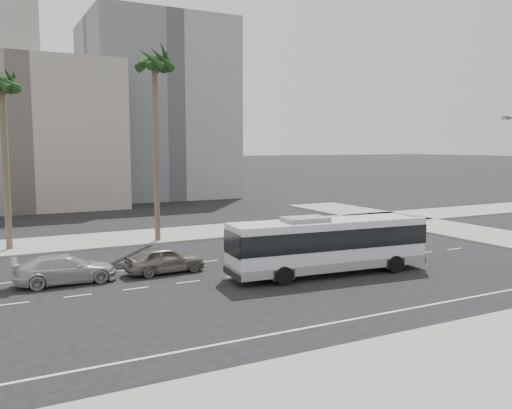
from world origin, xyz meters
TOP-DOWN VIEW (x-y plane):
  - ground at (0.00, 0.00)m, footprint 700.00×700.00m
  - sidewalk_north at (0.00, 15.50)m, footprint 120.00×7.00m
  - sidewalk_south at (0.00, -15.50)m, footprint 120.00×7.00m
  - midrise_beige_west at (-12.00, 45.00)m, footprint 24.00×18.00m
  - midrise_gray_center at (8.00, 52.00)m, footprint 20.00×20.00m
  - civic_tower at (-2.00, 250.00)m, footprint 42.00×42.00m
  - highrise_right at (45.00, 230.00)m, footprint 26.00×26.00m
  - highrise_far at (70.00, 260.00)m, footprint 22.00×22.00m
  - city_bus at (2.14, -2.02)m, footprint 12.46×3.74m
  - car_a at (-6.46, 2.83)m, footprint 2.15×4.87m
  - car_b at (-12.16, 2.98)m, footprint 2.25×5.53m
  - palm_near at (-3.77, 13.07)m, footprint 4.53×4.53m
  - palm_mid at (-14.49, 14.63)m, footprint 4.26×4.26m

SIDE VIEW (x-z plane):
  - ground at x=0.00m, z-range 0.00..0.00m
  - sidewalk_north at x=0.00m, z-range 0.00..0.15m
  - sidewalk_south at x=0.00m, z-range 0.00..0.15m
  - car_b at x=-12.16m, z-range 0.00..1.61m
  - car_a at x=-6.46m, z-range 0.00..1.63m
  - city_bus at x=2.14m, z-range 0.09..3.62m
  - midrise_beige_west at x=-12.00m, z-range 0.00..18.00m
  - palm_mid at x=-14.49m, z-range 5.28..18.48m
  - midrise_gray_center at x=8.00m, z-range 0.00..26.00m
  - palm_near at x=-3.77m, z-range 6.19..21.45m
  - highrise_far at x=70.00m, z-range 0.00..60.00m
  - highrise_right at x=45.00m, z-range 0.00..70.00m
  - civic_tower at x=-2.00m, z-range -25.67..103.33m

